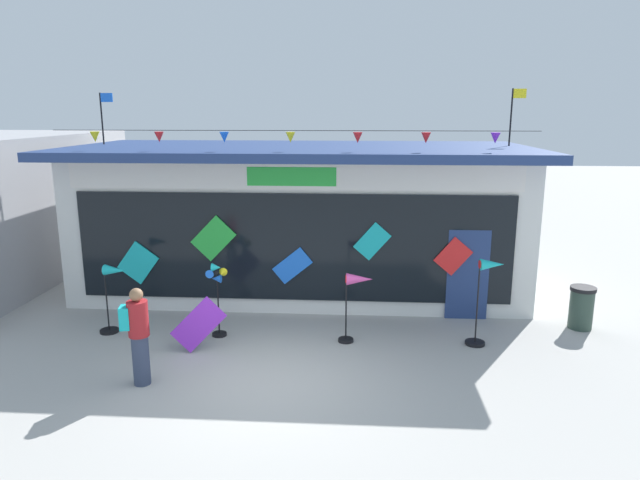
{
  "coord_description": "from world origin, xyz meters",
  "views": [
    {
      "loc": [
        1.45,
        -8.87,
        4.48
      ],
      "look_at": [
        0.69,
        2.36,
        1.91
      ],
      "focal_mm": 31.83,
      "sensor_mm": 36.0,
      "label": 1
    }
  ],
  "objects_px": {
    "wind_spinner_far_left": "(113,288)",
    "kite_shop_building": "(302,217)",
    "trash_bin": "(581,307)",
    "person_near_camera": "(138,334)",
    "wind_spinner_center_left": "(357,290)",
    "wind_spinner_left": "(217,286)",
    "display_kite_on_ground": "(199,324)",
    "wind_spinner_center_right": "(487,287)"
  },
  "relations": [
    {
      "from": "person_near_camera",
      "to": "wind_spinner_left",
      "type": "bearing_deg",
      "value": -32.51
    },
    {
      "from": "wind_spinner_center_left",
      "to": "wind_spinner_center_right",
      "type": "bearing_deg",
      "value": 0.65
    },
    {
      "from": "wind_spinner_far_left",
      "to": "display_kite_on_ground",
      "type": "xyz_separation_m",
      "value": [
        1.97,
        -0.77,
        -0.44
      ]
    },
    {
      "from": "kite_shop_building",
      "to": "display_kite_on_ground",
      "type": "height_order",
      "value": "kite_shop_building"
    },
    {
      "from": "wind_spinner_center_right",
      "to": "person_near_camera",
      "type": "relative_size",
      "value": 1.04
    },
    {
      "from": "person_near_camera",
      "to": "wind_spinner_center_left",
      "type": "bearing_deg",
      "value": -72.3
    },
    {
      "from": "wind_spinner_far_left",
      "to": "person_near_camera",
      "type": "relative_size",
      "value": 0.86
    },
    {
      "from": "wind_spinner_far_left",
      "to": "wind_spinner_center_right",
      "type": "relative_size",
      "value": 0.83
    },
    {
      "from": "wind_spinner_left",
      "to": "display_kite_on_ground",
      "type": "bearing_deg",
      "value": -105.56
    },
    {
      "from": "kite_shop_building",
      "to": "wind_spinner_center_left",
      "type": "height_order",
      "value": "kite_shop_building"
    },
    {
      "from": "wind_spinner_far_left",
      "to": "trash_bin",
      "type": "bearing_deg",
      "value": 5.34
    },
    {
      "from": "kite_shop_building",
      "to": "wind_spinner_far_left",
      "type": "relative_size",
      "value": 7.61
    },
    {
      "from": "wind_spinner_left",
      "to": "person_near_camera",
      "type": "bearing_deg",
      "value": -110.81
    },
    {
      "from": "wind_spinner_center_right",
      "to": "trash_bin",
      "type": "xyz_separation_m",
      "value": [
        2.22,
        1.03,
        -0.72
      ]
    },
    {
      "from": "person_near_camera",
      "to": "wind_spinner_far_left",
      "type": "bearing_deg",
      "value": 20.37
    },
    {
      "from": "wind_spinner_left",
      "to": "display_kite_on_ground",
      "type": "relative_size",
      "value": 1.57
    },
    {
      "from": "wind_spinner_center_right",
      "to": "display_kite_on_ground",
      "type": "distance_m",
      "value": 5.56
    },
    {
      "from": "wind_spinner_far_left",
      "to": "wind_spinner_left",
      "type": "bearing_deg",
      "value": -1.39
    },
    {
      "from": "wind_spinner_far_left",
      "to": "trash_bin",
      "type": "relative_size",
      "value": 1.6
    },
    {
      "from": "wind_spinner_far_left",
      "to": "display_kite_on_ground",
      "type": "relative_size",
      "value": 1.48
    },
    {
      "from": "wind_spinner_far_left",
      "to": "wind_spinner_center_left",
      "type": "distance_m",
      "value": 4.96
    },
    {
      "from": "wind_spinner_left",
      "to": "wind_spinner_center_right",
      "type": "distance_m",
      "value": 5.28
    },
    {
      "from": "wind_spinner_far_left",
      "to": "wind_spinner_center_left",
      "type": "xyz_separation_m",
      "value": [
        4.96,
        -0.15,
        0.11
      ]
    },
    {
      "from": "wind_spinner_center_right",
      "to": "wind_spinner_left",
      "type": "bearing_deg",
      "value": 179.23
    },
    {
      "from": "wind_spinner_far_left",
      "to": "trash_bin",
      "type": "height_order",
      "value": "wind_spinner_far_left"
    },
    {
      "from": "wind_spinner_center_left",
      "to": "trash_bin",
      "type": "height_order",
      "value": "wind_spinner_center_left"
    },
    {
      "from": "kite_shop_building",
      "to": "wind_spinner_left",
      "type": "bearing_deg",
      "value": -111.3
    },
    {
      "from": "kite_shop_building",
      "to": "wind_spinner_center_right",
      "type": "relative_size",
      "value": 6.32
    },
    {
      "from": "wind_spinner_center_left",
      "to": "wind_spinner_center_right",
      "type": "relative_size",
      "value": 0.81
    },
    {
      "from": "kite_shop_building",
      "to": "trash_bin",
      "type": "bearing_deg",
      "value": -22.52
    },
    {
      "from": "wind_spinner_far_left",
      "to": "display_kite_on_ground",
      "type": "height_order",
      "value": "wind_spinner_far_left"
    },
    {
      "from": "wind_spinner_left",
      "to": "wind_spinner_center_left",
      "type": "bearing_deg",
      "value": -2.03
    },
    {
      "from": "wind_spinner_far_left",
      "to": "wind_spinner_left",
      "type": "xyz_separation_m",
      "value": [
        2.17,
        -0.05,
        0.09
      ]
    },
    {
      "from": "kite_shop_building",
      "to": "display_kite_on_ground",
      "type": "bearing_deg",
      "value": -110.35
    },
    {
      "from": "wind_spinner_far_left",
      "to": "kite_shop_building",
      "type": "bearing_deg",
      "value": 44.29
    },
    {
      "from": "person_near_camera",
      "to": "trash_bin",
      "type": "relative_size",
      "value": 1.85
    },
    {
      "from": "kite_shop_building",
      "to": "person_near_camera",
      "type": "height_order",
      "value": "kite_shop_building"
    },
    {
      "from": "person_near_camera",
      "to": "trash_bin",
      "type": "height_order",
      "value": "person_near_camera"
    },
    {
      "from": "kite_shop_building",
      "to": "person_near_camera",
      "type": "distance_m",
      "value": 6.11
    },
    {
      "from": "kite_shop_building",
      "to": "trash_bin",
      "type": "height_order",
      "value": "kite_shop_building"
    },
    {
      "from": "trash_bin",
      "to": "wind_spinner_left",
      "type": "bearing_deg",
      "value": -172.73
    },
    {
      "from": "kite_shop_building",
      "to": "wind_spinner_far_left",
      "type": "bearing_deg",
      "value": -135.71
    }
  ]
}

